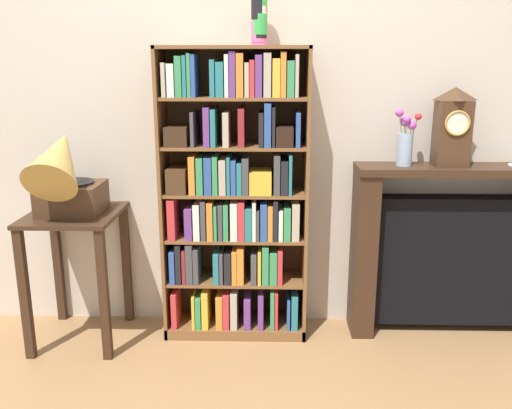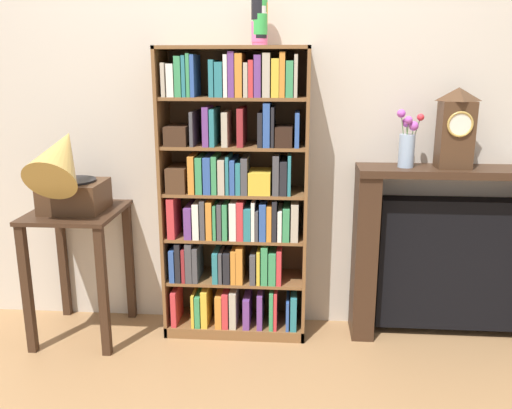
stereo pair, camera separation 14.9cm
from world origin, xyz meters
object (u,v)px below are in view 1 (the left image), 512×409
Objects in this scene: cup_stack at (259,15)px; side_table_left at (76,247)px; flower_vase at (405,142)px; gramophone at (64,173)px; mantel_clock at (452,127)px; fireplace_mantel at (454,251)px; bookshelf at (235,201)px.

cup_stack reaches higher than side_table_left.
side_table_left is 2.42× the size of flower_vase.
cup_stack is 1.28m from gramophone.
fireplace_mantel is at bearing 16.65° from mantel_clock.
cup_stack reaches higher than mantel_clock.
fireplace_mantel is at bearing 2.08° from bookshelf.
fireplace_mantel is 0.70m from flower_vase.
gramophone is 1.27× the size of mantel_clock.
cup_stack is 0.57× the size of gramophone.
fireplace_mantel reaches higher than side_table_left.
gramophone reaches higher than side_table_left.
flower_vase is at bearing 6.91° from gramophone.
gramophone is at bearing -173.09° from flower_vase.
side_table_left is at bearing -175.91° from fireplace_mantel.
cup_stack is (0.13, 0.02, 0.97)m from bookshelf.
flower_vase is (-0.32, -0.02, 0.62)m from fireplace_mantel.
bookshelf is 0.90m from side_table_left.
mantel_clock is (1.02, 0.00, -0.56)m from cup_stack.
mantel_clock is at bearing 1.03° from bookshelf.
gramophone is 0.46× the size of fireplace_mantel.
mantel_clock is (2.01, 0.21, 0.22)m from gramophone.
mantel_clock is at bearing -163.35° from fireplace_mantel.
flower_vase is at bearing 4.16° from side_table_left.
cup_stack is at bearing -178.71° from fireplace_mantel.
side_table_left is at bearing -172.82° from cup_stack.
cup_stack reaches higher than bookshelf.
cup_stack is 0.72× the size of mantel_clock.
flower_vase reaches higher than fireplace_mantel.
cup_stack is 0.41× the size of side_table_left.
mantel_clock reaches higher than fireplace_mantel.
fireplace_mantel is 3.78× the size of flower_vase.
mantel_clock is at bearing 6.00° from gramophone.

